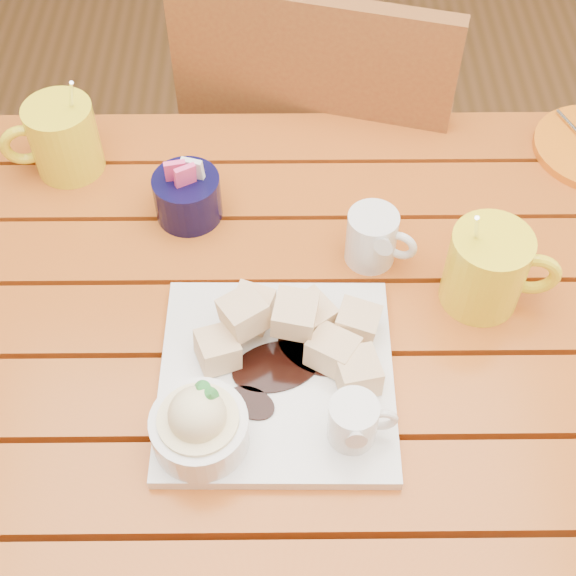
{
  "coord_description": "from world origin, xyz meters",
  "views": [
    {
      "loc": [
        0.04,
        -0.6,
        1.58
      ],
      "look_at": [
        0.04,
        -0.01,
        0.82
      ],
      "focal_mm": 50.0,
      "sensor_mm": 36.0,
      "label": 1
    }
  ],
  "objects_px": {
    "table": "(258,363)",
    "coffee_mug_right": "(489,268)",
    "coffee_mug_left": "(62,138)",
    "chair_far": "(321,161)",
    "dessert_plate": "(264,382)"
  },
  "relations": [
    {
      "from": "table",
      "to": "chair_far",
      "type": "height_order",
      "value": "chair_far"
    },
    {
      "from": "dessert_plate",
      "to": "coffee_mug_left",
      "type": "xyz_separation_m",
      "value": [
        -0.29,
        0.39,
        0.03
      ]
    },
    {
      "from": "dessert_plate",
      "to": "coffee_mug_left",
      "type": "distance_m",
      "value": 0.49
    },
    {
      "from": "table",
      "to": "coffee_mug_right",
      "type": "distance_m",
      "value": 0.34
    },
    {
      "from": "dessert_plate",
      "to": "coffee_mug_left",
      "type": "bearing_deg",
      "value": 126.59
    },
    {
      "from": "chair_far",
      "to": "dessert_plate",
      "type": "bearing_deg",
      "value": 96.68
    },
    {
      "from": "table",
      "to": "coffee_mug_left",
      "type": "relative_size",
      "value": 7.31
    },
    {
      "from": "coffee_mug_right",
      "to": "chair_far",
      "type": "bearing_deg",
      "value": 118.77
    },
    {
      "from": "table",
      "to": "coffee_mug_right",
      "type": "height_order",
      "value": "coffee_mug_right"
    },
    {
      "from": "table",
      "to": "coffee_mug_left",
      "type": "height_order",
      "value": "coffee_mug_left"
    },
    {
      "from": "coffee_mug_right",
      "to": "chair_far",
      "type": "distance_m",
      "value": 0.6
    },
    {
      "from": "coffee_mug_left",
      "to": "chair_far",
      "type": "bearing_deg",
      "value": 18.57
    },
    {
      "from": "table",
      "to": "dessert_plate",
      "type": "height_order",
      "value": "dessert_plate"
    },
    {
      "from": "table",
      "to": "dessert_plate",
      "type": "xyz_separation_m",
      "value": [
        0.01,
        -0.12,
        0.14
      ]
    },
    {
      "from": "coffee_mug_right",
      "to": "chair_far",
      "type": "xyz_separation_m",
      "value": [
        -0.18,
        0.5,
        -0.28
      ]
    }
  ]
}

